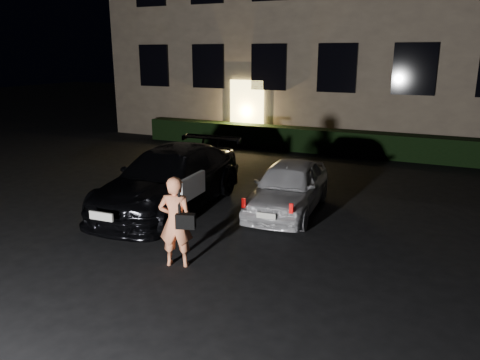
% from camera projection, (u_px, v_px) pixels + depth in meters
% --- Properties ---
extents(ground, '(80.00, 80.00, 0.00)m').
position_uv_depth(ground, '(172.00, 272.00, 7.78)').
color(ground, black).
rests_on(ground, ground).
extents(hedge, '(15.00, 0.70, 0.85)m').
position_uv_depth(hedge, '(330.00, 142.00, 16.87)').
color(hedge, black).
rests_on(hedge, ground).
extents(sedan, '(2.26, 4.98, 1.40)m').
position_uv_depth(sedan, '(170.00, 179.00, 10.82)').
color(sedan, black).
rests_on(sedan, ground).
extents(hatch, '(1.62, 3.52, 1.17)m').
position_uv_depth(hatch, '(289.00, 187.00, 10.62)').
color(hatch, silver).
rests_on(hatch, ground).
extents(man, '(0.73, 0.54, 1.58)m').
position_uv_depth(man, '(176.00, 222.00, 7.82)').
color(man, '#FC8F5F').
rests_on(man, ground).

